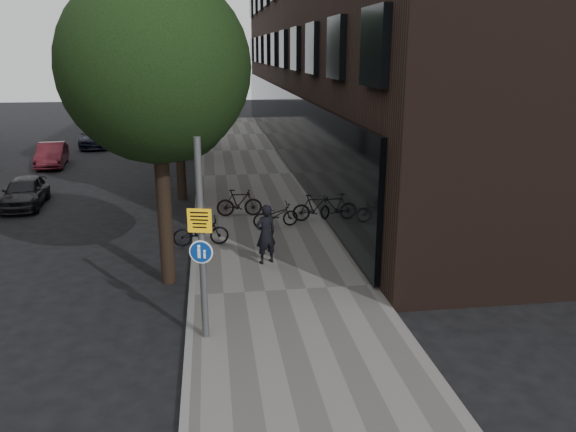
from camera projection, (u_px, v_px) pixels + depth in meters
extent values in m
plane|color=black|center=(297.00, 369.00, 10.38)|extent=(120.00, 120.00, 0.00)
cube|color=slate|center=(261.00, 215.00, 19.90)|extent=(4.50, 60.00, 0.12)
cube|color=slate|center=(196.00, 218.00, 19.59)|extent=(0.15, 60.00, 0.13)
cylinder|color=black|center=(165.00, 222.00, 13.86)|extent=(0.36, 0.36, 3.20)
sphere|color=black|center=(155.00, 67.00, 12.81)|extent=(4.40, 4.40, 4.40)
sphere|color=black|center=(177.00, 108.00, 13.91)|extent=(2.64, 2.64, 2.64)
cylinder|color=black|center=(180.00, 159.00, 21.93)|extent=(0.36, 0.36, 3.20)
sphere|color=black|center=(175.00, 61.00, 20.88)|extent=(5.00, 5.00, 5.00)
sphere|color=black|center=(188.00, 87.00, 21.98)|extent=(3.00, 3.00, 3.00)
cylinder|color=black|center=(188.00, 129.00, 30.48)|extent=(0.36, 0.36, 3.20)
sphere|color=black|center=(184.00, 58.00, 29.43)|extent=(5.00, 5.00, 5.00)
sphere|color=black|center=(193.00, 77.00, 30.53)|extent=(3.00, 3.00, 3.00)
cylinder|color=#595B5E|center=(202.00, 242.00, 10.76)|extent=(0.13, 0.13, 4.04)
cube|color=yellow|center=(201.00, 219.00, 10.63)|extent=(0.46, 0.14, 0.47)
cylinder|color=navy|center=(202.00, 251.00, 10.81)|extent=(0.40, 0.11, 0.41)
cylinder|color=white|center=(202.00, 251.00, 10.81)|extent=(0.46, 0.13, 0.47)
imported|color=black|center=(266.00, 234.00, 15.04)|extent=(0.70, 0.60, 1.64)
imported|color=black|center=(276.00, 215.00, 18.27)|extent=(1.60, 0.81, 0.80)
imported|color=black|center=(315.00, 208.00, 18.90)|extent=(1.56, 0.53, 0.92)
imported|color=black|center=(201.00, 231.00, 16.52)|extent=(1.66, 0.66, 0.86)
imported|color=black|center=(239.00, 203.00, 19.47)|extent=(1.59, 0.51, 0.95)
imported|color=black|center=(25.00, 192.00, 21.10)|extent=(1.55, 3.42, 1.14)
imported|color=maroon|center=(52.00, 155.00, 28.48)|extent=(1.66, 3.72, 1.18)
imported|color=black|center=(97.00, 136.00, 34.41)|extent=(2.01, 4.44, 1.26)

